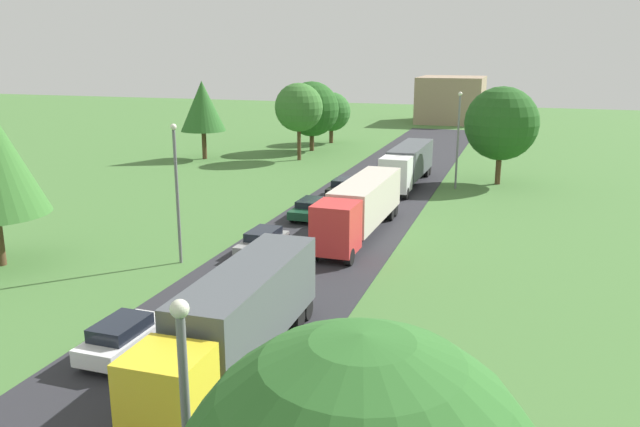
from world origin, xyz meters
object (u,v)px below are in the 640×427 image
(car_third, at_px, (262,241))
(lamppost_third, at_px, (458,136))
(tree_maple, at_px, (203,106))
(tree_ash, at_px, (299,108))
(tree_elm, at_px, (312,109))
(truck_second, at_px, (361,206))
(truck_third, at_px, (408,163))
(tree_pine, at_px, (331,112))
(car_second, at_px, (124,336))
(car_fourth, at_px, (309,208))
(car_fifth, at_px, (343,187))
(lamppost_second, at_px, (177,187))
(distant_building, at_px, (451,100))
(truck_lead, at_px, (238,317))
(tree_birch, at_px, (501,124))

(car_third, distance_m, lamppost_third, 24.97)
(tree_maple, xyz_separation_m, tree_ash, (10.57, 2.57, -0.07))
(tree_elm, distance_m, tree_ash, 7.05)
(truck_second, height_order, tree_maple, tree_maple)
(car_third, bearing_deg, lamppost_third, 68.43)
(lamppost_third, relative_size, tree_maple, 0.98)
(truck_third, distance_m, tree_pine, 28.57)
(tree_pine, bearing_deg, car_second, -80.77)
(truck_third, relative_size, car_fourth, 2.82)
(car_fourth, xyz_separation_m, tree_pine, (-10.02, 38.37, 3.35))
(car_second, bearing_deg, tree_maple, 114.14)
(car_fourth, relative_size, car_fifth, 1.00)
(truck_third, distance_m, lamppost_second, 27.38)
(car_third, xyz_separation_m, tree_maple, (-20.07, 30.45, 5.14))
(lamppost_second, distance_m, tree_elm, 43.42)
(tree_elm, height_order, distant_building, tree_elm)
(truck_third, bearing_deg, tree_elm, 131.36)
(car_fifth, bearing_deg, car_fourth, -91.97)
(tree_pine, relative_size, tree_elm, 0.80)
(truck_second, bearing_deg, car_second, -103.73)
(truck_lead, relative_size, truck_third, 0.97)
(truck_third, distance_m, car_third, 23.40)
(truck_third, distance_m, tree_elm, 22.96)
(truck_second, distance_m, tree_elm, 37.68)
(lamppost_third, xyz_separation_m, tree_pine, (-19.13, 24.34, -0.64))
(tree_birch, height_order, tree_maple, tree_birch)
(car_fourth, height_order, tree_maple, tree_maple)
(car_fourth, relative_size, tree_birch, 0.51)
(lamppost_third, bearing_deg, car_second, -103.89)
(car_second, bearing_deg, distant_building, 88.65)
(truck_third, relative_size, car_third, 2.88)
(truck_second, xyz_separation_m, car_fourth, (-4.75, 3.34, -1.32))
(tree_maple, distance_m, tree_pine, 19.65)
(truck_lead, relative_size, car_fourth, 2.73)
(distant_building, bearing_deg, car_third, -91.52)
(car_second, distance_m, tree_birch, 42.45)
(car_fifth, bearing_deg, tree_ash, 121.20)
(tree_maple, bearing_deg, tree_birch, -7.54)
(tree_pine, bearing_deg, tree_elm, -92.15)
(truck_second, height_order, tree_pine, tree_pine)
(tree_pine, bearing_deg, truck_third, -58.80)
(truck_lead, relative_size, tree_maple, 1.41)
(car_fifth, relative_size, tree_ash, 0.53)
(car_second, bearing_deg, lamppost_second, 109.02)
(car_third, distance_m, car_fifth, 16.95)
(truck_third, relative_size, tree_elm, 1.51)
(truck_third, height_order, car_third, truck_third)
(truck_second, height_order, lamppost_third, lamppost_third)
(truck_second, relative_size, distant_building, 1.09)
(truck_third, xyz_separation_m, lamppost_third, (4.37, 0.03, 2.68))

